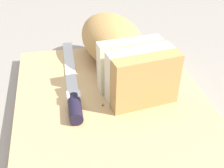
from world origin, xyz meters
name	(u,v)px	position (x,y,z in m)	size (l,w,h in m)	color
ground_plane	(112,111)	(0.00, 0.00, 0.00)	(3.00, 3.00, 0.00)	gray
cutting_board	(112,105)	(0.00, 0.00, 0.01)	(0.41, 0.32, 0.02)	tan
bread_loaf	(118,47)	(-0.10, 0.03, 0.07)	(0.30, 0.15, 0.09)	tan
bread_knife	(73,93)	(-0.02, -0.06, 0.03)	(0.30, 0.03, 0.02)	silver
crumb_near_knife	(129,93)	(-0.01, 0.03, 0.03)	(0.01, 0.01, 0.01)	#A8753D
crumb_near_loaf	(109,76)	(-0.07, 0.01, 0.03)	(0.01, 0.01, 0.01)	#A8753D
crumb_stray_left	(113,84)	(-0.04, 0.01, 0.03)	(0.00, 0.00, 0.00)	#A8753D
crumb_stray_right	(103,105)	(0.02, -0.02, 0.03)	(0.00, 0.00, 0.00)	#A8753D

